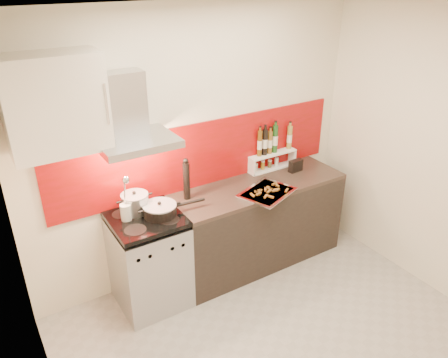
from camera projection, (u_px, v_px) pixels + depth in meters
floor at (284, 346)px, 3.62m from camera, size 3.40×3.40×0.00m
ceiling at (312, 13)px, 2.48m from camera, size 3.40×2.80×0.02m
back_wall at (199, 147)px, 4.12m from camera, size 3.40×0.02×2.60m
left_wall at (42, 299)px, 2.24m from camera, size 0.02×2.80×2.60m
right_wall at (444, 159)px, 3.86m from camera, size 0.02×2.80×2.60m
backsplash at (204, 154)px, 4.17m from camera, size 3.00×0.02×0.64m
range_stove at (150, 262)px, 3.93m from camera, size 0.60×0.60×0.91m
counter at (257, 223)px, 4.50m from camera, size 1.80×0.60×0.90m
range_hood at (130, 119)px, 3.46m from camera, size 0.62×0.50×0.61m
upper_cabinet at (55, 105)px, 3.10m from camera, size 0.70×0.35×0.72m
stock_pot at (135, 203)px, 3.76m from camera, size 0.24×0.24×0.20m
saute_pan at (161, 210)px, 3.73m from camera, size 0.56×0.29×0.13m
utensil_jar at (126, 208)px, 3.63m from camera, size 0.09×0.14×0.44m
pepper_mill at (186, 179)px, 3.96m from camera, size 0.06×0.06×0.40m
step_shelf at (271, 151)px, 4.55m from camera, size 0.56×0.15×0.47m
caddy_box at (296, 166)px, 4.55m from camera, size 0.16×0.08×0.13m
baking_tray at (267, 192)px, 4.11m from camera, size 0.61×0.54×0.03m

